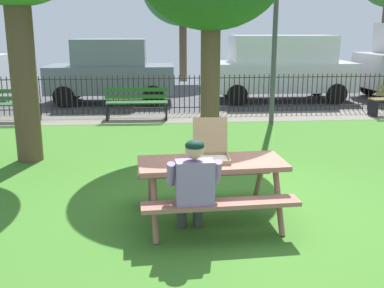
% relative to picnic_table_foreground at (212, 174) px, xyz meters
% --- Properties ---
extents(ground, '(28.00, 10.91, 0.02)m').
position_rel_picnic_table_foreground_xyz_m(ground, '(0.41, 1.95, -0.61)').
color(ground, '#3C7426').
extents(cobblestone_walkway, '(28.00, 1.40, 0.01)m').
position_rel_picnic_table_foreground_xyz_m(cobblestone_walkway, '(0.41, 6.70, -0.60)').
color(cobblestone_walkway, slate).
extents(street_asphalt, '(28.00, 6.27, 0.01)m').
position_rel_picnic_table_foreground_xyz_m(street_asphalt, '(0.41, 10.54, -0.60)').
color(street_asphalt, '#424247').
extents(picnic_table_foreground, '(1.87, 1.57, 0.79)m').
position_rel_picnic_table_foreground_xyz_m(picnic_table_foreground, '(0.00, 0.00, 0.00)').
color(picnic_table_foreground, '#9C6655').
rests_on(picnic_table_foreground, ground).
extents(pizza_box_open, '(0.46, 0.51, 0.49)m').
position_rel_picnic_table_foreground_xyz_m(pizza_box_open, '(0.00, 0.11, 0.29)').
color(pizza_box_open, tan).
rests_on(pizza_box_open, picnic_table_foreground).
extents(adult_at_table, '(0.62, 0.61, 1.19)m').
position_rel_picnic_table_foreground_xyz_m(adult_at_table, '(-0.27, -0.52, 0.06)').
color(adult_at_table, '#404040').
rests_on(adult_at_table, ground).
extents(iron_fence_streetside, '(18.77, 0.03, 1.06)m').
position_rel_picnic_table_foreground_xyz_m(iron_fence_streetside, '(0.41, 7.40, -0.06)').
color(iron_fence_streetside, '#2D2823').
rests_on(iron_fence_streetside, ground).
extents(park_bench_left, '(1.62, 0.56, 0.85)m').
position_rel_picnic_table_foreground_xyz_m(park_bench_left, '(-4.37, 6.56, -0.18)').
color(park_bench_left, '#305B30').
rests_on(park_bench_left, ground).
extents(park_bench_center, '(1.61, 0.50, 0.85)m').
position_rel_picnic_table_foreground_xyz_m(park_bench_center, '(-1.09, 6.56, -0.18)').
color(park_bench_center, '#2A6129').
rests_on(park_bench_center, ground).
extents(lamp_post_walkway, '(0.28, 0.28, 4.42)m').
position_rel_picnic_table_foreground_xyz_m(lamp_post_walkway, '(2.27, 5.80, 2.07)').
color(lamp_post_walkway, '#4C4C51').
rests_on(lamp_post_walkway, ground).
extents(parked_car_center, '(3.94, 1.92, 1.98)m').
position_rel_picnic_table_foreground_xyz_m(parked_car_center, '(-1.96, 9.40, 0.41)').
color(parked_car_center, slate).
rests_on(parked_car_center, ground).
extents(parked_car_right, '(4.61, 1.98, 2.08)m').
position_rel_picnic_table_foreground_xyz_m(parked_car_right, '(3.47, 9.40, 0.50)').
color(parked_car_right, white).
rests_on(parked_car_right, ground).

